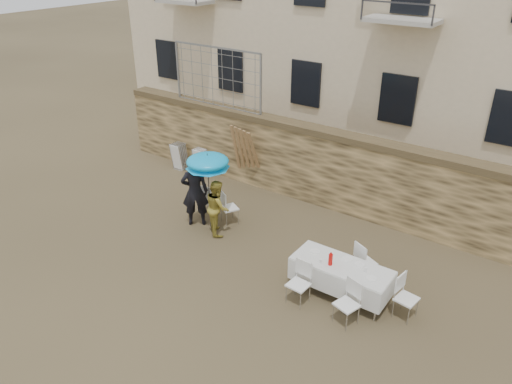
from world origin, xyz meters
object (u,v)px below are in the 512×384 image
Objects in this scene: chair_stack_right at (204,161)px; chair_stack_left at (183,154)px; table_chair_side at (407,298)px; umbrella at (208,164)px; soda_bottle at (331,260)px; couple_chair_left at (209,200)px; table_chair_front_right at (347,304)px; table_chair_front_left at (298,284)px; table_chair_back at (365,261)px; man_suit at (195,192)px; couple_chair_right at (229,207)px; banquet_table at (342,266)px; woman_dress at (218,207)px.

chair_stack_left is at bearing 180.00° from chair_stack_right.
chair_stack_left is (-8.71, 2.95, -0.02)m from table_chair_side.
umbrella is 7.43× the size of soda_bottle.
table_chair_front_right is (5.00, -1.80, 0.00)m from couple_chair_left.
umbrella reaches higher than table_chair_side.
couple_chair_left and table_chair_front_left have the same top height.
table_chair_back and table_chair_side have the same top height.
umbrella is at bearing -46.68° from chair_stack_right.
man_suit is 7.40× the size of soda_bottle.
chair_stack_right is at bearing 152.76° from soda_bottle.
couple_chair_right is 3.67m from table_chair_front_left.
chair_stack_left is at bearing 79.79° from table_chair_side.
soda_bottle is 0.27× the size of table_chair_side.
umbrella reaches higher than banquet_table.
table_chair_front_left is 1.00× the size of table_chair_back.
couple_chair_left is 1.00× the size of table_chair_front_right.
couple_chair_left and couple_chair_right have the same top height.
umbrella is 2.01× the size of table_chair_front_right.
woman_dress is at bearing 169.68° from soda_bottle.
table_chair_front_right is (5.00, -1.25, -0.48)m from man_suit.
man_suit is 4.74m from table_chair_back.
table_chair_front_left is 1.00× the size of table_chair_front_right.
table_chair_front_right is at bearing 141.85° from table_chair_side.
woman_dress is at bearing -179.62° from table_chair_front_right.
soda_bottle is at bearing -169.64° from couple_chair_right.
chair_stack_left is (-3.56, 2.55, -0.27)m from woman_dress.
umbrella reaches higher than couple_chair_right.
table_chair_front_left is at bearing 148.54° from couple_chair_left.
couple_chair_right is (0.70, 0.55, -0.48)m from man_suit.
chair_stack_left is (-7.11, 3.20, -0.45)m from soda_bottle.
man_suit reaches higher than woman_dress.
couple_chair_right is at bearing -41.82° from woman_dress.
couple_chair_left is at bearing 28.73° from couple_chair_right.
chair_stack_right is (-2.66, 2.55, -0.27)m from woman_dress.
man_suit is 0.92× the size of banquet_table.
couple_chair_left and table_chair_side have the same top height.
man_suit reaches higher than table_chair_back.
chair_stack_right is (-7.81, 2.95, -0.02)m from table_chair_side.
banquet_table is 2.28× the size of chair_stack_right.
chair_stack_right is at bearing 77.81° from table_chair_side.
couple_chair_left is 3.45m from chair_stack_left.
table_chair_back is at bearing 75.96° from banquet_table.
man_suit is 1.00× the size of umbrella.
banquet_table is 0.30m from soda_bottle.
couple_chair_left reaches higher than chair_stack_right.
couple_chair_right is at bearing 173.27° from couple_chair_left.
chair_stack_left is at bearing -0.95° from couple_chair_right.
couple_chair_left is 1.00× the size of table_chair_front_left.
soda_bottle reaches higher than couple_chair_left.
banquet_table is at bearing -8.27° from umbrella.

